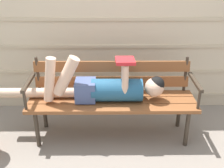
{
  "coord_description": "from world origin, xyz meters",
  "views": [
    {
      "loc": [
        -0.02,
        -2.3,
        1.78
      ],
      "look_at": [
        0.0,
        0.17,
        0.61
      ],
      "focal_mm": 44.64,
      "sensor_mm": 36.0,
      "label": 1
    }
  ],
  "objects": [
    {
      "name": "ground_plane",
      "position": [
        0.0,
        0.0,
        0.0
      ],
      "size": [
        12.0,
        12.0,
        0.0
      ],
      "primitive_type": "plane",
      "color": "gray"
    },
    {
      "name": "house_siding",
      "position": [
        0.0,
        0.84,
        1.11
      ],
      "size": [
        5.41,
        0.08,
        2.22
      ],
      "color": "beige",
      "rests_on": "ground"
    },
    {
      "name": "park_bench",
      "position": [
        -0.0,
        0.24,
        0.47
      ],
      "size": [
        1.69,
        0.47,
        0.81
      ],
      "color": "brown",
      "rests_on": "ground"
    },
    {
      "name": "reclining_person",
      "position": [
        -0.1,
        0.17,
        0.58
      ],
      "size": [
        1.66,
        0.26,
        0.5
      ],
      "color": "#23567A"
    }
  ]
}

